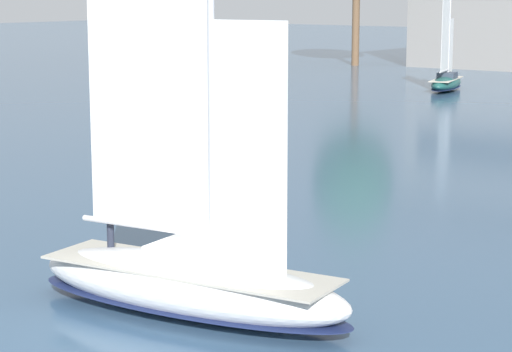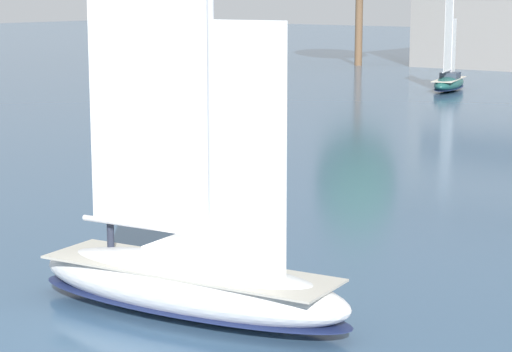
% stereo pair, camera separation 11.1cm
% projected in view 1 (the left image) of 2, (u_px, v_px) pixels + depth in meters
% --- Properties ---
extents(ground_plane, '(400.00, 400.00, 0.00)m').
position_uv_depth(ground_plane, '(189.00, 314.00, 26.38)').
color(ground_plane, '#385675').
extents(sailboat_main, '(9.69, 3.66, 13.01)m').
position_uv_depth(sailboat_main, '(189.00, 277.00, 26.19)').
color(sailboat_main, silver).
rests_on(sailboat_main, ground).
extents(sailboat_moored_mid_channel, '(3.82, 7.75, 10.28)m').
position_uv_depth(sailboat_moored_mid_channel, '(446.00, 81.00, 85.68)').
color(sailboat_moored_mid_channel, '#194C47').
rests_on(sailboat_moored_mid_channel, ground).
extents(channel_buoy, '(0.91, 0.91, 1.67)m').
position_uv_depth(channel_buoy, '(224.00, 205.00, 36.73)').
color(channel_buoy, red).
rests_on(channel_buoy, ground).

